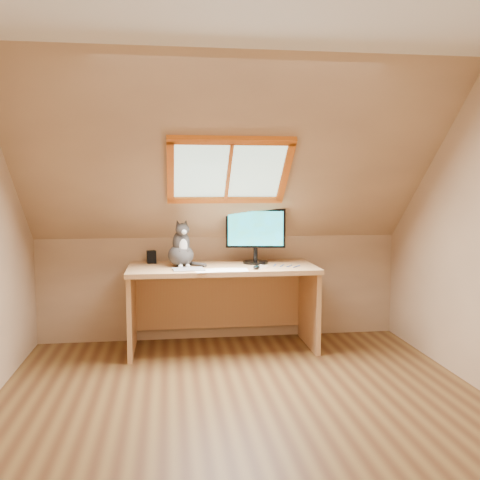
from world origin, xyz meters
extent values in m
plane|color=brown|center=(0.00, 0.00, 0.00)|extent=(3.50, 3.50, 0.00)
cube|color=tan|center=(0.00, -1.75, 1.20)|extent=(3.50, 0.02, 2.40)
cube|color=tan|center=(0.00, 1.75, 0.50)|extent=(3.50, 0.02, 1.00)
cube|color=tan|center=(0.00, 0.97, 1.70)|extent=(3.50, 1.56, 1.41)
cube|color=#B2E0CC|center=(0.00, 1.05, 1.63)|extent=(0.90, 0.53, 0.48)
cube|color=#CF5413|center=(0.00, 1.05, 1.63)|extent=(1.02, 0.64, 0.59)
cube|color=tan|center=(-0.02, 1.38, 0.75)|extent=(1.69, 0.74, 0.04)
cube|color=tan|center=(-0.84, 1.38, 0.37)|extent=(0.04, 0.67, 0.73)
cube|color=tan|center=(0.79, 1.38, 0.37)|extent=(0.04, 0.67, 0.73)
cube|color=tan|center=(-0.02, 1.72, 0.37)|extent=(1.59, 0.03, 0.51)
cylinder|color=black|center=(0.30, 1.49, 0.78)|extent=(0.23, 0.23, 0.02)
cylinder|color=black|center=(0.30, 1.49, 0.86)|extent=(0.04, 0.04, 0.13)
cube|color=black|center=(0.30, 1.49, 1.10)|extent=(0.55, 0.13, 0.36)
cube|color=#139BE3|center=(0.30, 1.46, 1.10)|extent=(0.51, 0.09, 0.32)
ellipsoid|color=#443E3C|center=(-0.40, 1.41, 0.87)|extent=(0.29, 0.33, 0.20)
ellipsoid|color=#443E3C|center=(-0.39, 1.40, 0.99)|extent=(0.19, 0.19, 0.22)
ellipsoid|color=silver|center=(-0.38, 1.33, 0.97)|extent=(0.08, 0.06, 0.13)
ellipsoid|color=#443E3C|center=(-0.38, 1.35, 1.11)|extent=(0.14, 0.13, 0.11)
sphere|color=silver|center=(-0.37, 1.30, 1.09)|extent=(0.04, 0.04, 0.04)
cone|color=#443E3C|center=(-0.42, 1.36, 1.17)|extent=(0.07, 0.06, 0.07)
cone|color=#443E3C|center=(-0.35, 1.38, 1.17)|extent=(0.07, 0.07, 0.07)
cube|color=black|center=(-0.66, 1.63, 0.83)|extent=(0.09, 0.09, 0.12)
cube|color=#B2B2B7|center=(-0.34, 1.18, 0.78)|extent=(0.29, 0.22, 0.01)
ellipsoid|color=black|center=(0.25, 1.15, 0.79)|extent=(0.09, 0.12, 0.03)
cube|color=white|center=(-0.07, 1.12, 0.77)|extent=(0.33, 0.27, 0.00)
cube|color=white|center=(-0.07, 1.12, 0.78)|extent=(0.32, 0.24, 0.00)
camera|label=1|loc=(-0.50, -3.40, 1.50)|focal=40.00mm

